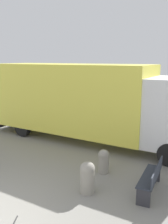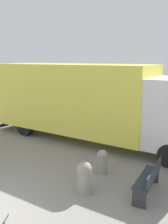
# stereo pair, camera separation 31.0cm
# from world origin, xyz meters

# --- Properties ---
(delivery_truck) EXTENTS (9.59, 3.08, 3.33)m
(delivery_truck) POSITION_xyz_m (-0.24, 6.77, 1.81)
(delivery_truck) COLOR #EAE04C
(delivery_truck) RESTS_ON ground
(park_bench) EXTENTS (0.41, 1.56, 0.81)m
(park_bench) POSITION_xyz_m (3.29, 3.38, 0.46)
(park_bench) COLOR #282D38
(park_bench) RESTS_ON ground
(bollard_near_bench) EXTENTS (0.41, 0.41, 0.89)m
(bollard_near_bench) POSITION_xyz_m (1.73, 2.63, 0.48)
(bollard_near_bench) COLOR gray
(bollard_near_bench) RESTS_ON ground
(bollard_far_bench) EXTENTS (0.34, 0.34, 0.78)m
(bollard_far_bench) POSITION_xyz_m (1.67, 3.95, 0.42)
(bollard_far_bench) COLOR gray
(bollard_far_bench) RESTS_ON ground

